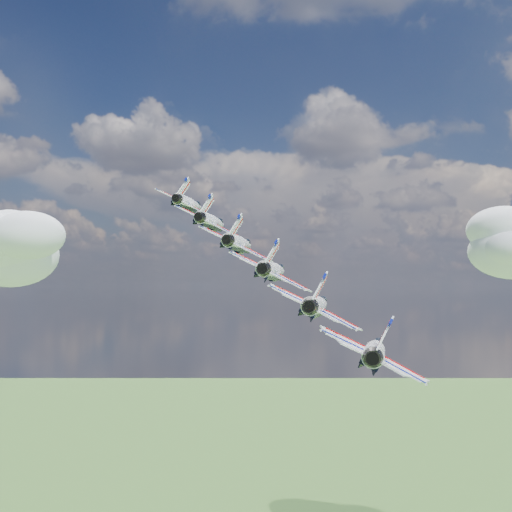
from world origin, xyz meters
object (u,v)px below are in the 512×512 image
at_px(jet_5, 375,350).
at_px(jet_3, 274,270).
at_px(jet_1, 213,222).
at_px(jet_2, 240,243).
at_px(jet_4, 318,305).
at_px(jet_0, 190,204).

bearing_deg(jet_5, jet_3, 127.34).
height_order(jet_1, jet_3, jet_1).
bearing_deg(jet_5, jet_2, 127.34).
height_order(jet_3, jet_5, jet_3).
bearing_deg(jet_1, jet_5, -52.66).
distance_m(jet_1, jet_5, 41.51).
bearing_deg(jet_4, jet_1, 127.34).
height_order(jet_0, jet_5, jet_0).
xyz_separation_m(jet_2, jet_5, (20.68, -20.47, -11.07)).
xyz_separation_m(jet_0, jet_2, (13.78, -13.65, -7.38)).
relative_size(jet_1, jet_3, 1.00).
bearing_deg(jet_2, jet_1, 127.34).
height_order(jet_4, jet_5, jet_4).
xyz_separation_m(jet_2, jet_4, (13.78, -13.65, -7.38)).
distance_m(jet_1, jet_4, 31.13).
xyz_separation_m(jet_0, jet_1, (6.89, -6.82, -3.69)).
bearing_deg(jet_4, jet_0, 127.34).
height_order(jet_2, jet_4, jet_2).
relative_size(jet_4, jet_5, 1.00).
bearing_deg(jet_0, jet_3, -52.66).
height_order(jet_0, jet_1, jet_0).
relative_size(jet_3, jet_5, 1.00).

